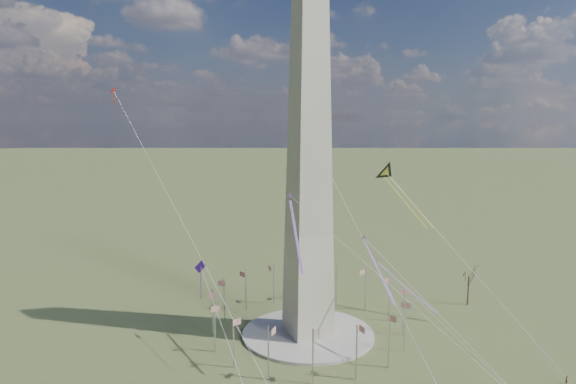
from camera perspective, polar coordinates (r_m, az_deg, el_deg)
name	(u,v)px	position (r m, az deg, el deg)	size (l,w,h in m)	color
ground	(308,335)	(145.86, 2.23, -15.61)	(2000.00, 2000.00, 0.00)	#3E572B
plaza	(308,334)	(145.70, 2.23, -15.46)	(36.00, 36.00, 0.80)	#ABA99C
washington_monument	(309,160)	(133.83, 2.35, 3.52)	(15.56, 15.56, 100.00)	beige
flagpole_ring	(308,310)	(143.07, 2.25, -12.94)	(54.40, 54.40, 13.00)	silver
tree_near	(469,275)	(173.46, 19.46, -8.68)	(7.89, 7.89, 13.81)	#423028
person_east	(566,380)	(136.77, 28.53, -17.91)	(0.71, 0.46, 1.94)	gray
kite_delta_black	(388,175)	(161.45, 11.05, 1.83)	(8.37, 21.59, 17.66)	black
kite_diamond_purple	(200,270)	(136.76, -9.70, -8.58)	(2.52, 3.56, 10.83)	#381664
kite_streamer_left	(374,261)	(134.94, 9.56, -7.58)	(3.53, 19.17, 13.18)	#E1234A
kite_streamer_mid	(294,222)	(122.92, 0.66, -3.30)	(7.06, 21.15, 14.84)	#E1234A
kite_streamer_right	(397,279)	(160.57, 12.07, -9.45)	(11.45, 17.57, 13.66)	#E1234A
kite_small_red	(113,92)	(160.71, -18.84, 10.49)	(1.52, 1.96, 5.08)	red
kite_small_white	(296,108)	(183.32, 0.94, 9.28)	(1.45, 2.31, 5.16)	silver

